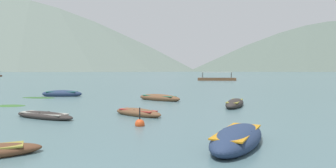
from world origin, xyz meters
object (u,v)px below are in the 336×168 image
object	(u,v)px
rowboat_0	(44,116)
ferry_1	(217,79)
mooring_buoy	(140,124)
rowboat_4	(237,138)
rowboat_6	(62,94)
rowboat_3	(138,113)
rowboat_7	(159,98)
rowboat_1	(235,103)

from	to	relation	value
rowboat_0	ferry_1	distance (m)	67.62
mooring_buoy	rowboat_4	bearing A→B (deg)	-43.09
rowboat_6	mooring_buoy	distance (m)	19.17
rowboat_3	rowboat_0	bearing A→B (deg)	-168.47
rowboat_0	ferry_1	xyz separation A→B (m)	(19.18, 64.84, 0.30)
rowboat_0	rowboat_7	size ratio (longest dim) A/B	0.98
rowboat_3	mooring_buoy	size ratio (longest dim) A/B	3.28
rowboat_0	rowboat_4	size ratio (longest dim) A/B	0.93
rowboat_1	ferry_1	xyz separation A→B (m)	(7.37, 59.16, 0.23)
rowboat_0	rowboat_3	xyz separation A→B (m)	(5.13, 1.05, 0.02)
rowboat_6	rowboat_7	xyz separation A→B (m)	(10.37, -4.04, -0.03)
rowboat_0	rowboat_7	bearing A→B (deg)	59.40
rowboat_0	rowboat_6	size ratio (longest dim) A/B	1.01
mooring_buoy	rowboat_7	bearing A→B (deg)	88.44
rowboat_4	rowboat_6	distance (m)	24.33
rowboat_7	mooring_buoy	distance (m)	12.29
rowboat_1	mooring_buoy	bearing A→B (deg)	-128.07
rowboat_6	ferry_1	size ratio (longest dim) A/B	0.39
rowboat_6	mooring_buoy	xyz separation A→B (m)	(10.04, -16.33, -0.14)
rowboat_1	rowboat_4	world-z (taller)	rowboat_4
rowboat_3	rowboat_6	size ratio (longest dim) A/B	0.80
rowboat_7	rowboat_3	bearing A→B (deg)	-95.23
rowboat_3	ferry_1	bearing A→B (deg)	77.58
mooring_buoy	rowboat_3	bearing A→B (deg)	98.53
rowboat_0	ferry_1	world-z (taller)	ferry_1
rowboat_7	rowboat_4	bearing A→B (deg)	-77.46
rowboat_0	rowboat_6	world-z (taller)	rowboat_6
ferry_1	mooring_buoy	xyz separation A→B (m)	(-13.56, -67.06, -0.34)
rowboat_1	mooring_buoy	xyz separation A→B (m)	(-6.19, -7.90, -0.11)
rowboat_4	rowboat_6	xyz separation A→B (m)	(-13.91, 19.95, -0.01)
ferry_1	rowboat_7	bearing A→B (deg)	-103.58
rowboat_1	rowboat_6	xyz separation A→B (m)	(-16.22, 8.43, 0.03)
rowboat_3	rowboat_7	world-z (taller)	rowboat_7
rowboat_0	mooring_buoy	world-z (taller)	mooring_buoy
ferry_1	rowboat_3	bearing A→B (deg)	-102.42
rowboat_0	rowboat_1	distance (m)	13.10
rowboat_1	rowboat_7	bearing A→B (deg)	143.14
rowboat_4	rowboat_3	bearing A→B (deg)	122.35
rowboat_1	rowboat_4	distance (m)	11.76
rowboat_1	rowboat_6	world-z (taller)	rowboat_6
rowboat_7	ferry_1	distance (m)	56.35
ferry_1	mooring_buoy	bearing A→B (deg)	-101.43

